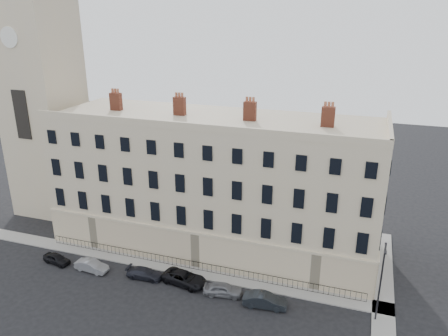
{
  "coord_description": "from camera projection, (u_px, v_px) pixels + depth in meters",
  "views": [
    {
      "loc": [
        9.69,
        -31.29,
        25.94
      ],
      "look_at": [
        -4.18,
        10.0,
        10.12
      ],
      "focal_mm": 35.0,
      "sensor_mm": 36.0,
      "label": 1
    }
  ],
  "objects": [
    {
      "name": "ground",
      "position": [
        233.0,
        313.0,
        39.64
      ],
      "size": [
        160.0,
        160.0,
        0.0
      ],
      "primitive_type": "plane",
      "color": "black",
      "rests_on": "ground"
    },
    {
      "name": "terrace",
      "position": [
        215.0,
        182.0,
        49.53
      ],
      "size": [
        36.22,
        12.22,
        17.0
      ],
      "color": "beige",
      "rests_on": "ground"
    },
    {
      "name": "church_tower",
      "position": [
        39.0,
        72.0,
        54.72
      ],
      "size": [
        8.0,
        8.13,
        44.0
      ],
      "color": "beige",
      "rests_on": "ground"
    },
    {
      "name": "pavement_terrace",
      "position": [
        158.0,
        265.0,
        47.06
      ],
      "size": [
        48.0,
        2.0,
        0.12
      ],
      "primitive_type": "cube",
      "color": "gray",
      "rests_on": "ground"
    },
    {
      "name": "pavement_east_return",
      "position": [
        383.0,
        290.0,
        42.85
      ],
      "size": [
        2.0,
        24.0,
        0.12
      ],
      "primitive_type": "cube",
      "color": "gray",
      "rests_on": "ground"
    },
    {
      "name": "railings",
      "position": [
        194.0,
        265.0,
        46.05
      ],
      "size": [
        35.0,
        0.04,
        0.96
      ],
      "color": "black",
      "rests_on": "ground"
    },
    {
      "name": "car_a",
      "position": [
        57.0,
        259.0,
        47.28
      ],
      "size": [
        3.38,
        1.79,
        1.1
      ],
      "primitive_type": "imported",
      "rotation": [
        0.0,
        0.0,
        1.41
      ],
      "color": "black",
      "rests_on": "ground"
    },
    {
      "name": "car_b",
      "position": [
        92.0,
        266.0,
        45.88
      ],
      "size": [
        3.71,
        1.46,
        1.2
      ],
      "primitive_type": "imported",
      "rotation": [
        0.0,
        0.0,
        1.52
      ],
      "color": "gray",
      "rests_on": "ground"
    },
    {
      "name": "car_c",
      "position": [
        145.0,
        273.0,
        44.66
      ],
      "size": [
        3.84,
        1.73,
        1.09
      ],
      "primitive_type": "imported",
      "rotation": [
        0.0,
        0.0,
        1.62
      ],
      "color": "black",
      "rests_on": "ground"
    },
    {
      "name": "car_d",
      "position": [
        184.0,
        278.0,
        43.7
      ],
      "size": [
        4.9,
        2.86,
        1.28
      ],
      "primitive_type": "imported",
      "rotation": [
        0.0,
        0.0,
        1.4
      ],
      "color": "black",
      "rests_on": "ground"
    },
    {
      "name": "car_e",
      "position": [
        223.0,
        289.0,
        41.95
      ],
      "size": [
        3.97,
        2.11,
        1.29
      ],
      "primitive_type": "imported",
      "rotation": [
        0.0,
        0.0,
        1.73
      ],
      "color": "slate",
      "rests_on": "ground"
    },
    {
      "name": "car_f",
      "position": [
        265.0,
        300.0,
        40.3
      ],
      "size": [
        4.2,
        1.83,
        1.34
      ],
      "primitive_type": "imported",
      "rotation": [
        0.0,
        0.0,
        1.67
      ],
      "color": "black",
      "rests_on": "ground"
    },
    {
      "name": "streetlamp",
      "position": [
        381.0,
        279.0,
        37.18
      ],
      "size": [
        0.25,
        1.69,
        7.8
      ],
      "rotation": [
        0.0,
        0.0,
        0.05
      ],
      "color": "#27272C",
      "rests_on": "ground"
    }
  ]
}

